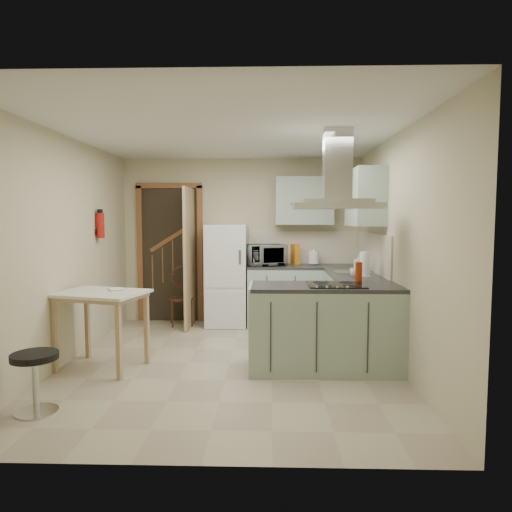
{
  "coord_description": "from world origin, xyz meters",
  "views": [
    {
      "loc": [
        0.44,
        -4.91,
        1.6
      ],
      "look_at": [
        0.28,
        0.45,
        1.15
      ],
      "focal_mm": 32.0,
      "sensor_mm": 36.0,
      "label": 1
    }
  ],
  "objects_px": {
    "extractor_hood": "(337,206)",
    "stool": "(36,382)",
    "microwave": "(265,255)",
    "drop_leaf_table": "(102,330)",
    "bentwood_chair": "(181,298)",
    "peninsula": "(325,327)",
    "fridge": "(227,275)"
  },
  "relations": [
    {
      "from": "fridge",
      "to": "bentwood_chair",
      "type": "height_order",
      "value": "fridge"
    },
    {
      "from": "peninsula",
      "to": "stool",
      "type": "distance_m",
      "value": 2.76
    },
    {
      "from": "peninsula",
      "to": "drop_leaf_table",
      "type": "relative_size",
      "value": 1.77
    },
    {
      "from": "bentwood_chair",
      "to": "microwave",
      "type": "height_order",
      "value": "microwave"
    },
    {
      "from": "fridge",
      "to": "stool",
      "type": "bearing_deg",
      "value": -112.34
    },
    {
      "from": "stool",
      "to": "peninsula",
      "type": "bearing_deg",
      "value": 24.47
    },
    {
      "from": "stool",
      "to": "microwave",
      "type": "height_order",
      "value": "microwave"
    },
    {
      "from": "stool",
      "to": "microwave",
      "type": "distance_m",
      "value": 3.69
    },
    {
      "from": "bentwood_chair",
      "to": "peninsula",
      "type": "bearing_deg",
      "value": -61.68
    },
    {
      "from": "peninsula",
      "to": "fridge",
      "type": "bearing_deg",
      "value": 121.74
    },
    {
      "from": "peninsula",
      "to": "microwave",
      "type": "relative_size",
      "value": 2.79
    },
    {
      "from": "peninsula",
      "to": "microwave",
      "type": "height_order",
      "value": "microwave"
    },
    {
      "from": "extractor_hood",
      "to": "fridge",
      "type": "bearing_deg",
      "value": 123.79
    },
    {
      "from": "peninsula",
      "to": "stool",
      "type": "height_order",
      "value": "peninsula"
    },
    {
      "from": "fridge",
      "to": "peninsula",
      "type": "xyz_separation_m",
      "value": [
        1.22,
        -1.98,
        -0.3
      ]
    },
    {
      "from": "peninsula",
      "to": "bentwood_chair",
      "type": "xyz_separation_m",
      "value": [
        -1.91,
        1.96,
        -0.05
      ]
    },
    {
      "from": "microwave",
      "to": "stool",
      "type": "bearing_deg",
      "value": -145.34
    },
    {
      "from": "microwave",
      "to": "drop_leaf_table",
      "type": "bearing_deg",
      "value": -155.28
    },
    {
      "from": "bentwood_chair",
      "to": "microwave",
      "type": "relative_size",
      "value": 1.44
    },
    {
      "from": "extractor_hood",
      "to": "stool",
      "type": "bearing_deg",
      "value": -156.36
    },
    {
      "from": "drop_leaf_table",
      "to": "microwave",
      "type": "relative_size",
      "value": 1.58
    },
    {
      "from": "stool",
      "to": "fridge",
      "type": "bearing_deg",
      "value": 67.66
    },
    {
      "from": "extractor_hood",
      "to": "bentwood_chair",
      "type": "xyz_separation_m",
      "value": [
        -2.01,
        1.96,
        -1.32
      ]
    },
    {
      "from": "extractor_hood",
      "to": "drop_leaf_table",
      "type": "relative_size",
      "value": 1.03
    },
    {
      "from": "extractor_hood",
      "to": "bentwood_chair",
      "type": "bearing_deg",
      "value": 135.68
    },
    {
      "from": "stool",
      "to": "extractor_hood",
      "type": "bearing_deg",
      "value": 23.64
    },
    {
      "from": "microwave",
      "to": "fridge",
      "type": "bearing_deg",
      "value": 152.48
    },
    {
      "from": "peninsula",
      "to": "stool",
      "type": "relative_size",
      "value": 3.09
    },
    {
      "from": "peninsula",
      "to": "drop_leaf_table",
      "type": "distance_m",
      "value": 2.37
    },
    {
      "from": "fridge",
      "to": "microwave",
      "type": "distance_m",
      "value": 0.65
    },
    {
      "from": "drop_leaf_table",
      "to": "extractor_hood",
      "type": "bearing_deg",
      "value": 15.15
    },
    {
      "from": "extractor_hood",
      "to": "peninsula",
      "type": "bearing_deg",
      "value": 180.0
    }
  ]
}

